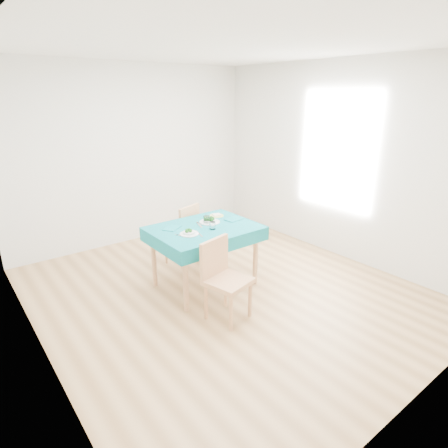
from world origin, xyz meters
TOP-DOWN VIEW (x-y plane):
  - room_shell at (0.00, 0.00)m, footprint 4.02×4.52m
  - table at (-0.09, 0.26)m, footprint 1.22×0.92m
  - chair_near at (-0.32, -0.48)m, footprint 0.50×0.53m
  - chair_far at (0.03, 1.01)m, footprint 0.48×0.51m
  - bowl_near at (-0.36, 0.17)m, footprint 0.21×0.21m
  - bowl_far at (0.06, 0.36)m, footprint 0.25×0.25m
  - fork_near at (-0.45, 0.16)m, footprint 0.09×0.17m
  - knife_near at (-0.27, 0.11)m, footprint 0.07×0.22m
  - fork_far at (-0.10, 0.36)m, footprint 0.09×0.20m
  - knife_far at (0.42, 0.27)m, footprint 0.09×0.18m
  - napkin_near at (-0.42, 0.45)m, footprint 0.25×0.22m
  - napkin_far at (0.36, 0.27)m, footprint 0.23×0.18m
  - tumbler_center at (0.00, 0.34)m, footprint 0.08×0.08m
  - tumbler_side at (-0.06, 0.14)m, footprint 0.07×0.07m
  - side_plate at (0.28, 0.52)m, footprint 0.18×0.18m
  - bread_slice at (0.28, 0.52)m, footprint 0.12×0.12m

SIDE VIEW (x-z plane):
  - table at x=-0.09m, z-range 0.00..0.76m
  - chair_far at x=0.03m, z-range 0.00..0.94m
  - chair_near at x=-0.32m, z-range 0.00..1.02m
  - knife_far at x=0.42m, z-range 0.76..0.76m
  - fork_near at x=-0.45m, z-range 0.76..0.76m
  - knife_near at x=-0.27m, z-range 0.76..0.76m
  - fork_far at x=-0.10m, z-range 0.76..0.76m
  - side_plate at x=0.28m, z-range 0.76..0.77m
  - napkin_near at x=-0.42m, z-range 0.76..0.77m
  - napkin_far at x=0.36m, z-range 0.76..0.77m
  - bread_slice at x=0.28m, z-range 0.77..0.78m
  - bowl_near at x=-0.36m, z-range 0.76..0.82m
  - bowl_far at x=0.06m, z-range 0.76..0.83m
  - tumbler_side at x=-0.06m, z-range 0.76..0.85m
  - tumbler_center at x=0.00m, z-range 0.76..0.86m
  - room_shell at x=0.00m, z-range -0.02..2.71m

